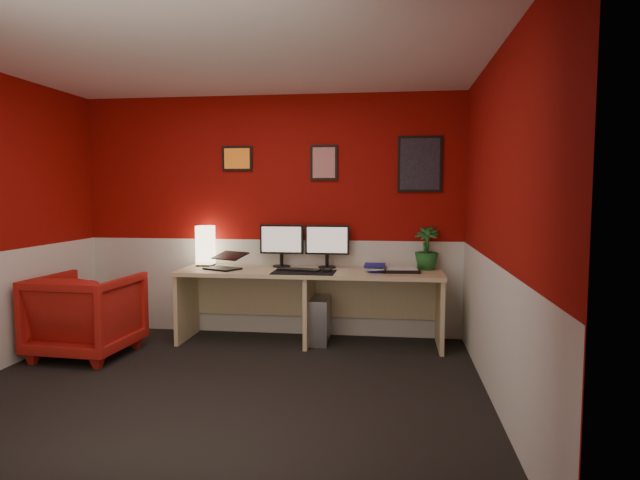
{
  "coord_description": "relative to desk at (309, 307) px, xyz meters",
  "views": [
    {
      "loc": [
        1.28,
        -3.87,
        1.5
      ],
      "look_at": [
        0.6,
        1.21,
        1.05
      ],
      "focal_mm": 30.7,
      "sensor_mm": 36.0,
      "label": 1
    }
  ],
  "objects": [
    {
      "name": "wainscot_right",
      "position": [
        1.53,
        -1.41,
        0.14
      ],
      "size": [
        0.01,
        3.5,
        1.0
      ],
      "primitive_type": "cube",
      "color": "silver",
      "rests_on": "ground"
    },
    {
      "name": "zen_tray",
      "position": [
        0.89,
        0.01,
        0.38
      ],
      "size": [
        0.37,
        0.28,
        0.03
      ],
      "primitive_type": "cube",
      "rotation": [
        0.0,
        0.0,
        0.08
      ],
      "color": "black",
      "rests_on": "desk"
    },
    {
      "name": "ground",
      "position": [
        -0.47,
        -1.41,
        -0.36
      ],
      "size": [
        4.0,
        3.5,
        0.01
      ],
      "primitive_type": "cube",
      "color": "black",
      "rests_on": "ground"
    },
    {
      "name": "desk",
      "position": [
        0.0,
        0.0,
        0.0
      ],
      "size": [
        2.6,
        0.65,
        0.73
      ],
      "primitive_type": "cube",
      "color": "#CCB883",
      "rests_on": "ground"
    },
    {
      "name": "pc_tower",
      "position": [
        0.09,
        0.05,
        -0.14
      ],
      "size": [
        0.21,
        0.45,
        0.45
      ],
      "primitive_type": "cube",
      "rotation": [
        0.0,
        0.0,
        0.02
      ],
      "color": "#99999E",
      "rests_on": "ground"
    },
    {
      "name": "shoji_lamp",
      "position": [
        -1.13,
        0.19,
        0.56
      ],
      "size": [
        0.16,
        0.16,
        0.4
      ],
      "primitive_type": "cube",
      "color": "#FFE5B2",
      "rests_on": "desk"
    },
    {
      "name": "art_right",
      "position": [
        1.07,
        0.33,
        1.42
      ],
      "size": [
        0.44,
        0.02,
        0.56
      ],
      "primitive_type": "cube",
      "color": "black",
      "rests_on": "wall_back"
    },
    {
      "name": "wainscot_back",
      "position": [
        -0.47,
        0.34,
        0.14
      ],
      "size": [
        4.0,
        0.01,
        1.0
      ],
      "primitive_type": "cube",
      "color": "silver",
      "rests_on": "ground"
    },
    {
      "name": "ceiling",
      "position": [
        -0.47,
        -1.41,
        2.13
      ],
      "size": [
        4.0,
        3.5,
        0.01
      ],
      "primitive_type": "cube",
      "color": "white",
      "rests_on": "ground"
    },
    {
      "name": "book_top",
      "position": [
        0.54,
        -0.02,
        0.43
      ],
      "size": [
        0.2,
        0.27,
        0.03
      ],
      "primitive_type": "imported",
      "rotation": [
        0.0,
        0.0,
        0.0
      ],
      "color": "#212095",
      "rests_on": "book_middle"
    },
    {
      "name": "laptop",
      "position": [
        -0.87,
        -0.05,
        0.47
      ],
      "size": [
        0.4,
        0.35,
        0.22
      ],
      "primitive_type": "cube",
      "rotation": [
        0.0,
        0.0,
        -0.47
      ],
      "color": "black",
      "rests_on": "desk"
    },
    {
      "name": "mouse",
      "position": [
        0.19,
        -0.11,
        0.39
      ],
      "size": [
        0.08,
        0.11,
        0.03
      ],
      "primitive_type": "cube",
      "rotation": [
        0.0,
        0.0,
        -0.26
      ],
      "color": "black",
      "rests_on": "desk_mat"
    },
    {
      "name": "art_left",
      "position": [
        -0.81,
        0.33,
        1.49
      ],
      "size": [
        0.32,
        0.02,
        0.26
      ],
      "primitive_type": "cube",
      "color": "orange",
      "rests_on": "wall_back"
    },
    {
      "name": "keyboard",
      "position": [
        -0.09,
        -0.06,
        0.38
      ],
      "size": [
        0.44,
        0.22,
        0.02
      ],
      "primitive_type": "cube",
      "rotation": [
        0.0,
        0.0,
        -0.2
      ],
      "color": "black",
      "rests_on": "desk_mat"
    },
    {
      "name": "desk_mat",
      "position": [
        -0.03,
        -0.13,
        0.37
      ],
      "size": [
        0.6,
        0.38,
        0.01
      ],
      "primitive_type": "cube",
      "color": "black",
      "rests_on": "desk"
    },
    {
      "name": "armchair",
      "position": [
        -1.97,
        -0.67,
        0.01
      ],
      "size": [
        0.86,
        0.88,
        0.76
      ],
      "primitive_type": "imported",
      "rotation": [
        0.0,
        0.0,
        3.08
      ],
      "color": "#B21C14",
      "rests_on": "ground"
    },
    {
      "name": "book_bottom",
      "position": [
        0.57,
        0.02,
        0.38
      ],
      "size": [
        0.27,
        0.33,
        0.03
      ],
      "primitive_type": "imported",
      "rotation": [
        0.0,
        0.0,
        0.26
      ],
      "color": "#212095",
      "rests_on": "desk"
    },
    {
      "name": "monitor_right",
      "position": [
        0.15,
        0.21,
        0.66
      ],
      "size": [
        0.45,
        0.06,
        0.58
      ],
      "primitive_type": "cube",
      "color": "black",
      "rests_on": "desk"
    },
    {
      "name": "book_middle",
      "position": [
        0.55,
        0.0,
        0.4
      ],
      "size": [
        0.21,
        0.28,
        0.02
      ],
      "primitive_type": "imported",
      "rotation": [
        0.0,
        0.0,
        -0.08
      ],
      "color": "silver",
      "rests_on": "book_bottom"
    },
    {
      "name": "art_center",
      "position": [
        0.1,
        0.33,
        1.44
      ],
      "size": [
        0.28,
        0.02,
        0.36
      ],
      "primitive_type": "cube",
      "color": "red",
      "rests_on": "wall_back"
    },
    {
      "name": "wainscot_front",
      "position": [
        -0.47,
        -3.15,
        0.14
      ],
      "size": [
        4.0,
        0.01,
        1.0
      ],
      "primitive_type": "cube",
      "color": "silver",
      "rests_on": "ground"
    },
    {
      "name": "potted_plant",
      "position": [
        1.15,
        0.22,
        0.58
      ],
      "size": [
        0.29,
        0.29,
        0.43
      ],
      "primitive_type": "imported",
      "rotation": [
        0.0,
        0.0,
        -0.23
      ],
      "color": "#19591E",
      "rests_on": "desk"
    },
    {
      "name": "wall_right",
      "position": [
        1.53,
        -1.41,
        0.89
      ],
      "size": [
        0.01,
        3.5,
        2.5
      ],
      "primitive_type": "cube",
      "color": "maroon",
      "rests_on": "ground"
    },
    {
      "name": "wall_front",
      "position": [
        -0.47,
        -3.16,
        0.89
      ],
      "size": [
        4.0,
        0.01,
        2.5
      ],
      "primitive_type": "cube",
      "color": "maroon",
      "rests_on": "ground"
    },
    {
      "name": "monitor_left",
      "position": [
        -0.32,
        0.21,
        0.66
      ],
      "size": [
        0.45,
        0.06,
        0.58
      ],
      "primitive_type": "cube",
      "color": "black",
      "rests_on": "desk"
    },
    {
      "name": "wall_back",
      "position": [
        -0.47,
        0.34,
        0.89
      ],
      "size": [
        4.0,
        0.01,
        2.5
      ],
      "primitive_type": "cube",
      "color": "maroon",
      "rests_on": "ground"
    }
  ]
}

